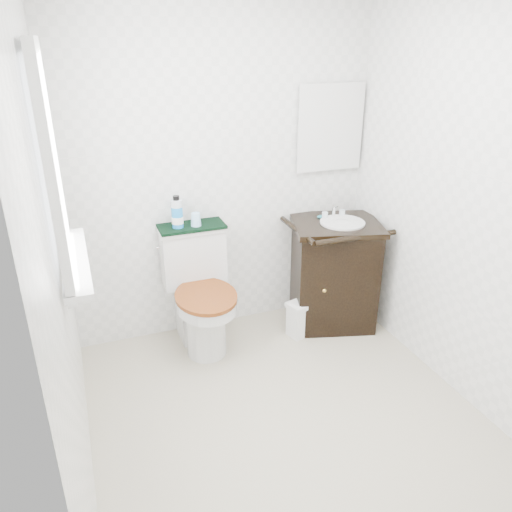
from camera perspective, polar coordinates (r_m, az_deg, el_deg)
floor at (r=3.08m, az=3.72°, el=-18.09°), size 2.40×2.40×0.00m
wall_back at (r=3.53m, az=-3.86°, el=9.70°), size 2.40×0.00×2.40m
wall_front at (r=1.57m, az=23.50°, el=-11.49°), size 2.40×0.00×2.40m
wall_left at (r=2.25m, az=-21.92°, el=-0.43°), size 0.00×2.40×2.40m
wall_right at (r=3.06m, az=23.56°, el=5.57°), size 0.00×2.40×2.40m
window at (r=2.38m, az=-22.54°, el=9.72°), size 0.02×0.70×0.90m
mirror at (r=3.76m, az=8.47°, el=14.29°), size 0.50×0.02×0.60m
toilet at (r=3.55m, az=-6.47°, el=-4.69°), size 0.46×0.65×0.85m
vanity at (r=3.82m, az=8.86°, el=-1.68°), size 0.75×0.69×0.92m
trash_bin at (r=3.74m, az=5.07°, el=-7.12°), size 0.22×0.19×0.27m
towel at (r=3.46m, az=-7.37°, el=3.39°), size 0.45×0.22×0.02m
mouthwash_bottle at (r=3.39m, az=-9.01°, el=4.86°), size 0.08×0.08×0.22m
cup at (r=3.43m, az=-6.89°, el=4.19°), size 0.07×0.07×0.09m
soap_bar at (r=3.76m, az=7.48°, el=4.55°), size 0.07×0.04×0.02m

